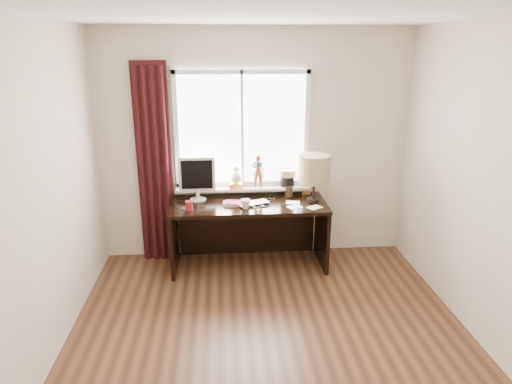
{
  "coord_description": "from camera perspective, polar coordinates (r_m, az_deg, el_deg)",
  "views": [
    {
      "loc": [
        -0.38,
        -3.07,
        2.41
      ],
      "look_at": [
        -0.05,
        1.25,
        1.0
      ],
      "focal_mm": 32.0,
      "sensor_mm": 36.0,
      "label": 1
    }
  ],
  "objects": [
    {
      "name": "wall_right",
      "position": [
        3.9,
        29.04,
        -0.85
      ],
      "size": [
        0.0,
        4.0,
        2.6
      ],
      "primitive_type": "cube",
      "rotation": [
        1.57,
        0.0,
        1.57
      ],
      "color": "beige",
      "rests_on": "ground"
    },
    {
      "name": "icon_frame",
      "position": [
        5.28,
        6.31,
        0.35
      ],
      "size": [
        0.1,
        0.03,
        0.13
      ],
      "color": "gold",
      "rests_on": "desk"
    },
    {
      "name": "floor",
      "position": [
        3.92,
        2.27,
        -19.93
      ],
      "size": [
        3.5,
        4.0,
        0.0
      ],
      "primitive_type": "cube",
      "color": "brown",
      "rests_on": "ground"
    },
    {
      "name": "table_lamp",
      "position": [
        4.99,
        7.3,
        2.85
      ],
      "size": [
        0.35,
        0.35,
        0.52
      ],
      "color": "black",
      "rests_on": "desk"
    },
    {
      "name": "laptop",
      "position": [
        4.94,
        -0.37,
        -1.43
      ],
      "size": [
        0.4,
        0.34,
        0.03
      ],
      "primitive_type": "imported",
      "rotation": [
        0.0,
        0.0,
        0.4
      ],
      "color": "silver",
      "rests_on": "desk"
    },
    {
      "name": "ceiling",
      "position": [
        3.09,
        2.91,
        21.54
      ],
      "size": [
        3.5,
        4.0,
        0.0
      ],
      "primitive_type": "cube",
      "color": "white",
      "rests_on": "wall_back"
    },
    {
      "name": "curtain",
      "position": [
        5.19,
        -12.58,
        3.16
      ],
      "size": [
        0.38,
        0.09,
        2.25
      ],
      "color": "black",
      "rests_on": "floor"
    },
    {
      "name": "red_cup",
      "position": [
        4.81,
        -8.38,
        -1.72
      ],
      "size": [
        0.08,
        0.08,
        0.1
      ],
      "primitive_type": "cylinder",
      "color": "maroon",
      "rests_on": "desk"
    },
    {
      "name": "notebook_stack",
      "position": [
        4.94,
        -2.76,
        -1.42
      ],
      "size": [
        0.24,
        0.18,
        0.03
      ],
      "color": "beige",
      "rests_on": "desk"
    },
    {
      "name": "brush_holder",
      "position": [
        5.21,
        4.13,
        0.14
      ],
      "size": [
        0.09,
        0.09,
        0.25
      ],
      "color": "black",
      "rests_on": "desk"
    },
    {
      "name": "wall_back",
      "position": [
        5.2,
        -0.09,
        5.72
      ],
      "size": [
        3.5,
        0.0,
        2.6
      ],
      "primitive_type": "cube",
      "rotation": [
        1.57,
        0.0,
        0.0
      ],
      "color": "beige",
      "rests_on": "ground"
    },
    {
      "name": "loose_papers",
      "position": [
        4.93,
        5.6,
        -1.7
      ],
      "size": [
        0.39,
        0.33,
        0.0
      ],
      "color": "white",
      "rests_on": "desk"
    },
    {
      "name": "desk_cables",
      "position": [
        5.02,
        1.4,
        -1.2
      ],
      "size": [
        0.24,
        0.39,
        0.01
      ],
      "color": "black",
      "rests_on": "desk"
    },
    {
      "name": "window",
      "position": [
        5.14,
        -1.6,
        5.61
      ],
      "size": [
        1.52,
        0.2,
        1.4
      ],
      "color": "white",
      "rests_on": "ground"
    },
    {
      "name": "mug",
      "position": [
        4.81,
        -1.33,
        -1.47
      ],
      "size": [
        0.14,
        0.14,
        0.11
      ],
      "primitive_type": "imported",
      "rotation": [
        0.0,
        0.0,
        0.64
      ],
      "color": "white",
      "rests_on": "desk"
    },
    {
      "name": "monitor",
      "position": [
        5.04,
        -7.38,
        1.98
      ],
      "size": [
        0.4,
        0.18,
        0.49
      ],
      "color": "beige",
      "rests_on": "desk"
    },
    {
      "name": "desk",
      "position": [
        5.16,
        -0.96,
        -3.59
      ],
      "size": [
        1.7,
        0.7,
        0.75
      ],
      "color": "black",
      "rests_on": "floor"
    },
    {
      "name": "wall_left",
      "position": [
        3.54,
        -26.91,
        -2.29
      ],
      "size": [
        0.0,
        4.0,
        2.6
      ],
      "primitive_type": "cube",
      "rotation": [
        1.57,
        0.0,
        1.57
      ],
      "color": "beige",
      "rests_on": "ground"
    }
  ]
}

